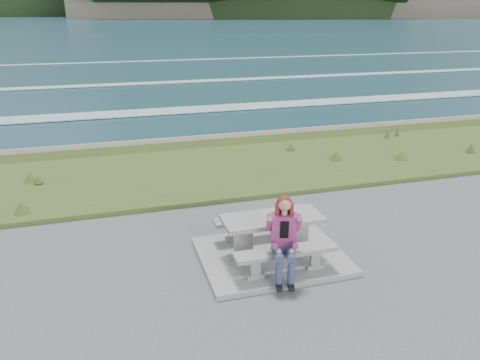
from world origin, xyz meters
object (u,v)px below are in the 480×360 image
at_px(bench_landward, 286,255).
at_px(bench_seaward, 259,221).
at_px(seated_woman, 284,250).
at_px(picnic_table, 272,225).

distance_m(bench_landward, bench_seaward, 1.40).
relative_size(bench_landward, bench_seaward, 1.00).
bearing_deg(bench_landward, seated_woman, -126.02).
height_order(picnic_table, bench_landward, picnic_table).
bearing_deg(picnic_table, bench_landward, -90.00).
xyz_separation_m(bench_seaward, seated_woman, (-0.10, -1.53, 0.17)).
xyz_separation_m(bench_landward, bench_seaward, (0.00, 1.40, 0.00)).
height_order(bench_landward, seated_woman, seated_woman).
height_order(bench_landward, bench_seaward, same).
distance_m(picnic_table, seated_woman, 0.84).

